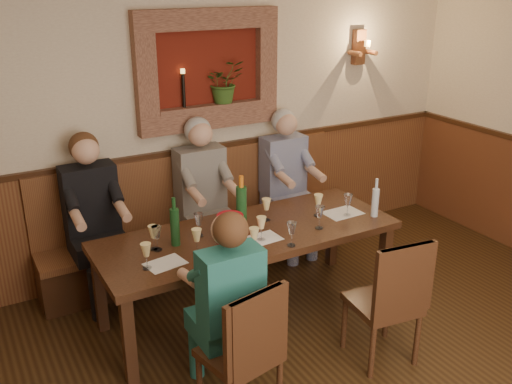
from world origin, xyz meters
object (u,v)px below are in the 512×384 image
at_px(wine_bottle_green_b, 175,226).
at_px(dining_table, 248,240).
at_px(person_bench_left, 96,234).
at_px(spittoon_bucket, 230,229).
at_px(wine_bottle_green_a, 241,208).
at_px(water_bottle, 375,201).
at_px(person_bench_right, 288,195).
at_px(chair_near_right, 382,324).
at_px(bench, 201,235).
at_px(chair_near_left, 241,376).
at_px(person_chair_front, 225,322).
at_px(person_bench_mid, 205,211).

bearing_deg(wine_bottle_green_b, dining_table, -6.15).
height_order(person_bench_left, spittoon_bucket, person_bench_left).
relative_size(wine_bottle_green_a, water_bottle, 1.36).
xyz_separation_m(person_bench_right, wine_bottle_green_a, (-0.93, -0.78, 0.34)).
bearing_deg(chair_near_right, bench, 113.42).
bearing_deg(bench, chair_near_right, -73.69).
distance_m(person_bench_left, spittoon_bucket, 1.26).
distance_m(chair_near_left, spittoon_bucket, 1.12).
bearing_deg(chair_near_right, person_chair_front, 176.83).
bearing_deg(person_bench_mid, chair_near_right, -72.95).
distance_m(wine_bottle_green_a, water_bottle, 1.14).
height_order(bench, water_bottle, bench).
bearing_deg(person_bench_mid, dining_table, -90.39).
bearing_deg(dining_table, chair_near_left, -120.90).
bearing_deg(chair_near_left, person_bench_left, 90.99).
bearing_deg(wine_bottle_green_b, spittoon_bucket, -25.20).
height_order(person_chair_front, water_bottle, person_chair_front).
bearing_deg(bench, person_bench_mid, -86.95).
distance_m(person_bench_mid, water_bottle, 1.54).
bearing_deg(person_bench_left, water_bottle, -27.68).
bearing_deg(person_bench_right, spittoon_bucket, -139.64).
bearing_deg(water_bottle, bench, 131.96).
distance_m(dining_table, chair_near_right, 1.20).
distance_m(bench, chair_near_left, 2.02).
relative_size(chair_near_left, person_bench_mid, 0.65).
bearing_deg(person_bench_mid, person_bench_right, 0.05).
bearing_deg(chair_near_right, chair_near_left, -173.17).
relative_size(person_bench_left, wine_bottle_green_b, 3.87).
relative_size(chair_near_right, person_bench_mid, 0.67).
bearing_deg(dining_table, person_chair_front, -127.25).
bearing_deg(person_chair_front, dining_table, 52.75).
xyz_separation_m(dining_table, person_bench_mid, (0.01, 0.84, -0.06)).
height_order(dining_table, water_bottle, water_bottle).
relative_size(person_bench_left, water_bottle, 4.40).
relative_size(person_bench_mid, wine_bottle_green_a, 3.25).
bearing_deg(person_chair_front, chair_near_left, -88.88).
height_order(bench, wine_bottle_green_a, wine_bottle_green_a).
bearing_deg(bench, chair_near_left, -106.99).
bearing_deg(person_bench_left, wine_bottle_green_a, -38.96).
bearing_deg(dining_table, person_bench_left, 140.00).
bearing_deg(chair_near_right, person_bench_left, 137.66).
distance_m(person_bench_mid, spittoon_bucket, 1.00).
bearing_deg(person_chair_front, person_bench_mid, 69.67).
height_order(person_chair_front, spittoon_bucket, person_chair_front).
distance_m(bench, chair_near_right, 2.01).
bearing_deg(wine_bottle_green_a, bench, 88.13).
bearing_deg(bench, person_bench_right, -6.74).
distance_m(person_bench_mid, wine_bottle_green_b, 1.02).
bearing_deg(water_bottle, person_bench_left, 152.32).
distance_m(bench, water_bottle, 1.70).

